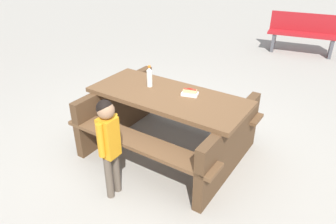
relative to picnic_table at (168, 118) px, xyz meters
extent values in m
plane|color=gray|center=(0.00, 0.00, -0.44)|extent=(30.00, 30.00, 0.00)
cube|color=brown|center=(0.00, 0.00, 0.28)|extent=(1.91, 1.08, 0.05)
cube|color=brown|center=(-0.10, 0.55, -0.01)|extent=(1.82, 0.60, 0.04)
cube|color=brown|center=(0.10, -0.55, -0.01)|extent=(1.82, 0.60, 0.04)
cube|color=#4D3520|center=(0.77, 0.14, -0.09)|extent=(0.35, 1.39, 0.70)
cube|color=#4D3520|center=(-0.77, -0.14, -0.09)|extent=(0.35, 1.39, 0.70)
cylinder|color=silver|center=(-0.31, 0.01, 0.40)|extent=(0.06, 0.06, 0.20)
cone|color=silver|center=(-0.31, 0.01, 0.52)|extent=(0.06, 0.06, 0.04)
cylinder|color=orange|center=(-0.31, 0.01, 0.55)|extent=(0.04, 0.04, 0.02)
cube|color=white|center=(0.19, 0.15, 0.32)|extent=(0.21, 0.18, 0.03)
cube|color=#D8B272|center=(0.19, 0.15, 0.35)|extent=(0.16, 0.12, 0.04)
cylinder|color=maroon|center=(0.19, 0.15, 0.37)|extent=(0.14, 0.09, 0.03)
ellipsoid|color=maroon|center=(0.19, 0.15, 0.38)|extent=(0.07, 0.05, 0.01)
cylinder|color=brown|center=(0.12, -0.87, -0.21)|extent=(0.07, 0.07, 0.47)
cylinder|color=brown|center=(0.14, -0.97, -0.21)|extent=(0.07, 0.07, 0.47)
cube|color=orange|center=(0.13, -0.92, 0.23)|extent=(0.17, 0.18, 0.40)
cylinder|color=orange|center=(0.11, -0.82, 0.25)|extent=(0.06, 0.06, 0.34)
cylinder|color=orange|center=(0.15, -1.02, 0.25)|extent=(0.06, 0.06, 0.34)
sphere|color=#997051|center=(0.13, -0.92, 0.51)|extent=(0.16, 0.16, 0.16)
sphere|color=black|center=(0.12, -0.92, 0.53)|extent=(0.15, 0.15, 0.15)
cube|color=maroon|center=(-0.43, 4.74, -0.01)|extent=(1.55, 0.90, 0.04)
cube|color=maroon|center=(-0.49, 4.90, 0.21)|extent=(1.42, 0.56, 0.40)
cube|color=#4C4C51|center=(-0.99, 4.53, -0.24)|extent=(0.18, 0.36, 0.41)
cube|color=#4C4C51|center=(0.14, 4.94, -0.24)|extent=(0.18, 0.36, 0.41)
camera|label=1|loc=(2.20, -2.30, 1.83)|focal=33.85mm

